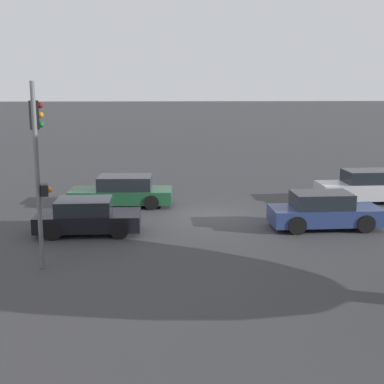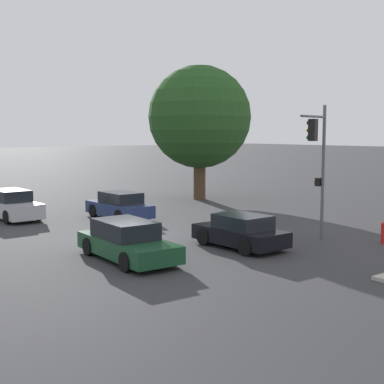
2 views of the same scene
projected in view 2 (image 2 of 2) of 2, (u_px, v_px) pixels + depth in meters
name	position (u px, v px, depth m)	size (l,w,h in m)	color
ground_plane	(125.00, 236.00, 23.80)	(300.00, 300.00, 0.00)	#333335
street_tree	(200.00, 117.00, 36.48)	(7.00, 7.00, 9.17)	#4C3823
traffic_signal	(318.00, 154.00, 22.39)	(0.91, 2.15, 5.75)	#515456
crossing_car_0	(12.00, 205.00, 28.49)	(4.65, 2.01, 1.56)	#B7B7BC
crossing_car_1	(120.00, 206.00, 28.56)	(4.41, 1.93, 1.45)	navy
crossing_car_2	(127.00, 241.00, 19.33)	(4.80, 2.06, 1.42)	#194728
crossing_car_3	(241.00, 232.00, 21.36)	(3.99, 1.99, 1.34)	black
fire_hydrant	(383.00, 232.00, 22.09)	(0.22, 0.22, 0.92)	red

